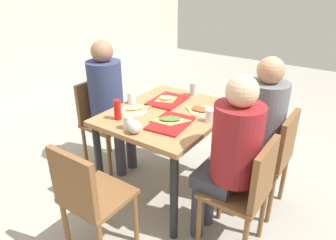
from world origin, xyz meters
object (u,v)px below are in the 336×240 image
Objects in this scene: chair_near_left at (247,189)px; pizza_slice_a at (170,119)px; main_table at (168,123)px; tray_red_near at (171,123)px; pizza_slice_b at (166,98)px; person_far_side at (109,96)px; chair_left_end at (88,195)px; paper_plate_near_edge at (203,111)px; tray_red_far at (168,101)px; chair_near_right at (272,154)px; person_in_brown_jacket at (258,122)px; plastic_cup_b at (210,115)px; plastic_cup_c at (128,122)px; chair_far_side at (101,117)px; paper_plate_center at (133,111)px; soda_can at (193,89)px; pizza_slice_c at (135,108)px; condiment_bottle at (118,110)px; person_in_red at (230,151)px; plastic_cup_a at (132,98)px; foil_bundle at (135,127)px; pizza_slice_d at (200,110)px.

chair_near_left is 3.21× the size of pizza_slice_a.
main_table is 0.26m from tray_red_near.
person_far_side is at bearing 109.87° from pizza_slice_b.
paper_plate_near_edge is (1.07, -0.24, 0.26)m from chair_left_end.
tray_red_far is at bearing 35.23° from main_table.
chair_near_right is 0.85m from pizza_slice_a.
person_in_brown_jacket is at bearing -76.49° from paper_plate_near_edge.
plastic_cup_b is at bearing -85.92° from main_table.
plastic_cup_c is at bearing 152.33° from paper_plate_near_edge.
plastic_cup_c is at bearing 132.69° from person_in_brown_jacket.
paper_plate_near_edge is (-0.11, 0.44, 0.02)m from person_in_brown_jacket.
chair_far_side is (0.00, 0.82, -0.15)m from main_table.
pizza_slice_b is at bearing -14.23° from paper_plate_center.
tray_red_far is at bearing -17.58° from paper_plate_center.
soda_can is at bearing -55.66° from person_far_side.
tray_red_far is 0.37m from paper_plate_near_edge.
pizza_slice_c is 0.22m from condiment_bottle.
paper_plate_center is 0.20m from condiment_bottle.
person_in_red is at bearing 165.07° from chair_near_right.
paper_plate_near_edge reaches higher than main_table.
plastic_cup_b is at bearing 46.78° from person_in_red.
chair_near_right is 1.16m from pizza_slice_c.
plastic_cup_a is 0.62× the size of condiment_bottle.
paper_plate_center and paper_plate_near_edge have the same top height.
person_in_brown_jacket is 3.55× the size of tray_red_far.
person_in_red is at bearing -77.98° from plastic_cup_c.
tray_red_near is at bearing -141.12° from pizza_slice_b.
tray_red_far is (0.45, 0.95, 0.27)m from chair_near_left.
plastic_cup_b is 0.71m from condiment_bottle.
person_in_red is 0.92m from tray_red_far.
chair_left_end is 0.56m from foil_bundle.
paper_plate_near_edge is 1.38× the size of condiment_bottle.
person_in_red is 0.68m from foil_bundle.
chair_left_end is at bearing 128.36° from chair_near_left.
chair_near_left is 8.69× the size of plastic_cup_a.
pizza_slice_d reaches higher than tray_red_far.
plastic_cup_b reaches higher than paper_plate_center.
paper_plate_center is at bearing 111.75° from chair_near_right.
person_in_brown_jacket is at bearing -47.31° from plastic_cup_c.
condiment_bottle is at bearing 164.64° from soda_can.
pizza_slice_a is (-0.16, -0.13, 0.13)m from main_table.
plastic_cup_a reaches higher than chair_near_left.
chair_far_side is at bearing 74.73° from paper_plate_center.
person_in_brown_jacket is 4.73× the size of pizza_slice_a.
person_in_red reaches higher than plastic_cup_a.
chair_near_right is (0.26, -0.82, -0.15)m from main_table.
pizza_slice_a is at bearing -104.76° from plastic_cup_a.
plastic_cup_a is at bearing -93.36° from chair_far_side.
tray_red_near is (-0.45, 0.52, 0.02)m from person_in_brown_jacket.
paper_plate_center is 0.83× the size of pizza_slice_c.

